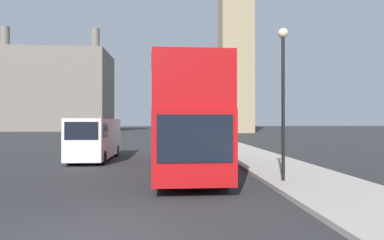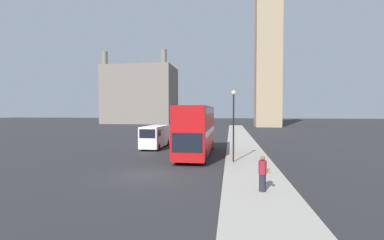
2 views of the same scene
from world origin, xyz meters
name	(u,v)px [view 1 (image 1 of 2)]	position (x,y,z in m)	size (l,w,h in m)	color
ground_plane	(92,237)	(0.00, 0.00, 0.00)	(300.00, 300.00, 0.00)	#28282B
building_block_distant	(61,91)	(-26.20, 71.88, 9.97)	(23.93, 14.98, 24.20)	slate
red_double_decker_bus	(186,117)	(2.29, 7.92, 2.51)	(2.61, 10.38, 4.52)	#B71114
white_van	(95,138)	(-2.91, 12.12, 1.32)	(1.99, 5.83, 2.46)	white
street_lamp	(283,80)	(5.64, 4.51, 3.80)	(0.36, 0.36, 5.53)	black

